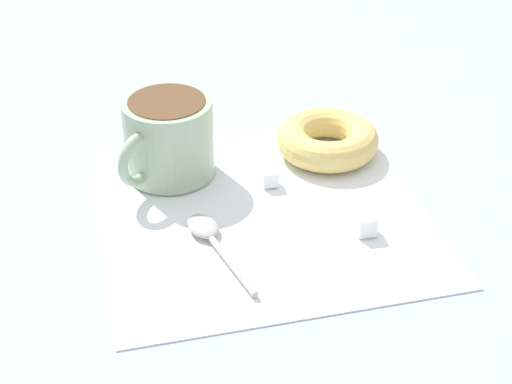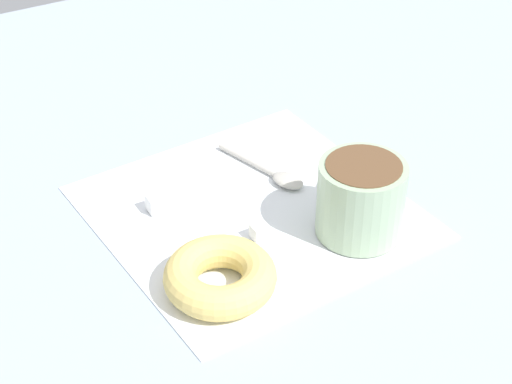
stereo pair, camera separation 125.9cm
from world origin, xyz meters
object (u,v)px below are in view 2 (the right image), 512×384
at_px(donut, 220,276).
at_px(sugar_cube_extra, 259,232).
at_px(spoon, 278,175).
at_px(coffee_cup, 361,196).
at_px(sugar_cube, 156,203).

height_order(donut, sugar_cube_extra, donut).
relative_size(spoon, sugar_cube_extra, 8.12).
xyz_separation_m(coffee_cup, sugar_cube_extra, (0.04, 0.09, -0.03)).
bearing_deg(spoon, donut, 132.54).
bearing_deg(spoon, coffee_cup, -168.08).
distance_m(coffee_cup, donut, 0.15).
relative_size(coffee_cup, spoon, 0.83).
bearing_deg(spoon, sugar_cube, 84.01).
relative_size(spoon, sugar_cube, 7.05).
relative_size(coffee_cup, donut, 0.97).
bearing_deg(coffee_cup, sugar_cube_extra, 67.75).
height_order(spoon, sugar_cube_extra, sugar_cube_extra).
height_order(donut, spoon, donut).
bearing_deg(sugar_cube, spoon, -95.99).
bearing_deg(spoon, sugar_cube_extra, 138.69).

